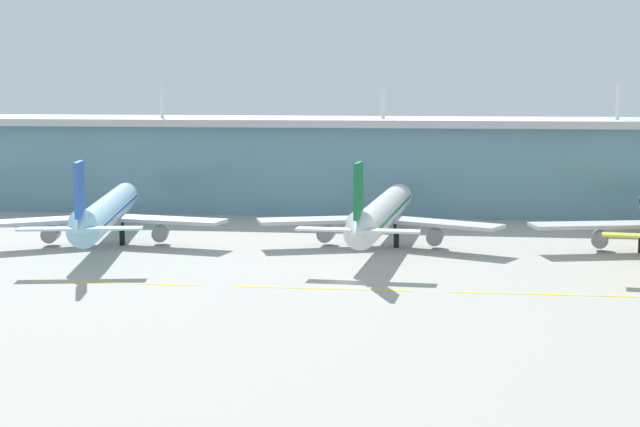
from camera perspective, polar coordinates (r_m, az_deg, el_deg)
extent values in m
plane|color=#A8A59E|center=(163.71, 1.38, -3.92)|extent=(600.00, 600.00, 0.00)
cube|color=#6693A8|center=(256.30, 3.64, 2.57)|extent=(280.00, 28.00, 21.61)
cube|color=silver|center=(255.60, 3.66, 5.19)|extent=(288.00, 34.00, 1.80)
cylinder|color=silver|center=(259.74, -8.91, 6.34)|extent=(0.90, 0.90, 9.00)
cylinder|color=silver|center=(249.87, 3.59, 6.38)|extent=(0.90, 0.90, 9.00)
cylinder|color=silver|center=(252.36, 16.45, 6.10)|extent=(0.90, 0.90, 9.00)
cylinder|color=#9ED1EA|center=(207.79, -11.89, 0.13)|extent=(16.97, 58.85, 5.80)
cone|color=#9ED1EA|center=(238.72, -10.82, 1.07)|extent=(6.17, 4.98, 5.51)
cone|color=#9ED1EA|center=(175.90, -13.41, -0.79)|extent=(6.11, 7.45, 5.72)
cube|color=#2D5BB7|center=(176.11, -13.41, 1.33)|extent=(1.91, 6.42, 9.50)
cube|color=#9ED1EA|center=(177.44, -15.13, -0.85)|extent=(10.43, 5.06, 0.36)
cube|color=#9ED1EA|center=(175.57, -11.61, -0.83)|extent=(10.43, 5.06, 0.36)
cube|color=#B7BABF|center=(205.73, -15.37, -0.41)|extent=(23.83, 18.79, 0.70)
cylinder|color=gray|center=(207.27, -14.94, -1.12)|extent=(4.00, 5.03, 3.20)
cube|color=#B7BABF|center=(202.20, -8.70, -0.36)|extent=(24.85, 11.24, 0.70)
cylinder|color=gray|center=(204.11, -8.98, -1.09)|extent=(4.00, 5.03, 3.20)
cylinder|color=black|center=(230.06, -11.08, -0.35)|extent=(0.70, 0.70, 3.60)
cylinder|color=black|center=(205.98, -12.86, -1.28)|extent=(1.10, 1.10, 3.60)
cylinder|color=black|center=(205.04, -11.09, -1.27)|extent=(1.10, 1.10, 3.60)
cube|color=#2D5BB7|center=(207.75, -11.90, 0.24)|extent=(15.88, 53.08, 0.60)
cylinder|color=silver|center=(201.69, 3.53, 0.06)|extent=(9.38, 59.52, 5.80)
cone|color=silver|center=(232.89, 4.54, 1.02)|extent=(5.74, 4.33, 5.51)
cone|color=silver|center=(169.50, 2.11, -0.90)|extent=(5.32, 6.91, 5.72)
cube|color=#146B38|center=(169.68, 2.18, 1.30)|extent=(1.09, 6.43, 9.50)
cube|color=silver|center=(170.93, 0.32, -0.89)|extent=(10.18, 3.80, 0.36)
cube|color=silver|center=(169.27, 3.98, -0.99)|extent=(10.18, 3.80, 0.36)
cube|color=#B7BABF|center=(199.42, -0.05, -0.38)|extent=(24.92, 14.07, 0.70)
cylinder|color=gray|center=(200.99, 0.36, -1.13)|extent=(3.47, 4.69, 3.20)
cube|color=#B7BABF|center=(196.31, 6.84, -0.56)|extent=(24.59, 16.46, 0.70)
cylinder|color=gray|center=(198.22, 6.51, -1.30)|extent=(3.47, 4.69, 3.20)
cylinder|color=black|center=(224.18, 4.26, -0.43)|extent=(0.70, 0.70, 3.60)
cylinder|color=black|center=(199.83, 2.50, -1.36)|extent=(1.10, 1.10, 3.60)
cylinder|color=black|center=(199.01, 4.33, -1.41)|extent=(1.10, 1.10, 3.60)
cube|color=#146B38|center=(201.64, 3.53, 0.17)|extent=(9.06, 53.61, 0.60)
cube|color=yellow|center=(171.57, 17.28, -1.19)|extent=(10.35, 4.60, 0.36)
cube|color=#B7BABF|center=(199.45, 15.18, -0.64)|extent=(24.93, 12.32, 0.70)
cylinder|color=gray|center=(201.27, 15.50, -1.39)|extent=(3.81, 4.91, 3.20)
cube|color=yellow|center=(166.68, -11.59, -3.86)|extent=(28.00, 0.70, 0.04)
cube|color=yellow|center=(158.99, 0.11, -4.25)|extent=(28.00, 0.70, 0.04)
cube|color=yellow|center=(158.37, 12.44, -4.47)|extent=(28.00, 0.70, 0.04)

